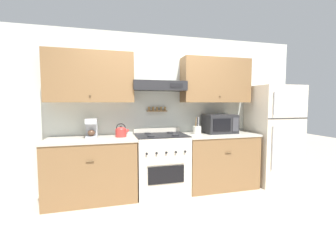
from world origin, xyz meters
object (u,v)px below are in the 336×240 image
object	(u,v)px
stove_range	(161,163)
refrigerator	(273,134)
coffee_maker	(91,128)
tea_kettle	(121,132)
microwave	(220,124)
utensil_crock	(197,130)

from	to	relation	value
stove_range	refrigerator	world-z (taller)	refrigerator
refrigerator	coffee_maker	bearing A→B (deg)	178.25
tea_kettle	microwave	distance (m)	1.66
tea_kettle	coffee_maker	distance (m)	0.43
stove_range	tea_kettle	world-z (taller)	tea_kettle
refrigerator	tea_kettle	bearing A→B (deg)	178.52
utensil_crock	refrigerator	bearing A→B (deg)	-2.76
tea_kettle	microwave	size ratio (longest dim) A/B	0.40
refrigerator	utensil_crock	world-z (taller)	refrigerator
utensil_crock	microwave	bearing A→B (deg)	2.44
stove_range	coffee_maker	xyz separation A→B (m)	(-1.04, 0.08, 0.58)
stove_range	refrigerator	xyz separation A→B (m)	(2.06, -0.02, 0.39)
refrigerator	microwave	distance (m)	1.04
tea_kettle	utensil_crock	bearing A→B (deg)	0.00
coffee_maker	microwave	world-z (taller)	microwave
tea_kettle	utensil_crock	xyz separation A→B (m)	(1.24, 0.00, -0.01)
microwave	utensil_crock	size ratio (longest dim) A/B	1.84
stove_range	refrigerator	size ratio (longest dim) A/B	0.58
stove_range	microwave	distance (m)	1.21
refrigerator	utensil_crock	bearing A→B (deg)	177.24
tea_kettle	coffee_maker	bearing A→B (deg)	176.52
refrigerator	coffee_maker	xyz separation A→B (m)	(-3.09, 0.09, 0.19)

